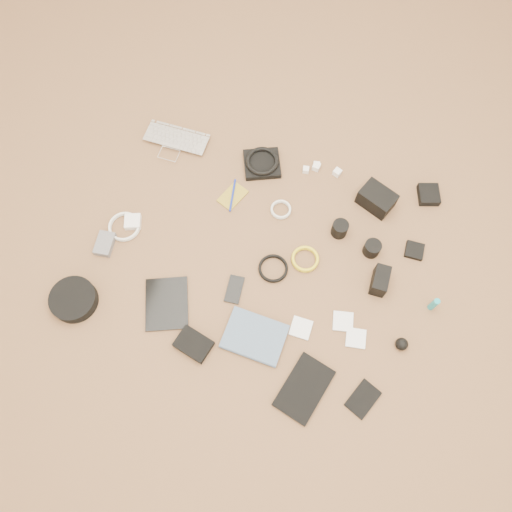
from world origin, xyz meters
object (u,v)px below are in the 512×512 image
(laptop, at_px, (173,146))
(tablet, at_px, (167,304))
(paperback, at_px, (247,358))
(phone, at_px, (234,289))
(dslr_camera, at_px, (377,199))
(headphone_case, at_px, (74,300))

(laptop, height_order, tablet, laptop)
(laptop, height_order, paperback, same)
(phone, relative_size, paperback, 0.50)
(tablet, height_order, paperback, paperback)
(dslr_camera, height_order, paperback, dslr_camera)
(dslr_camera, relative_size, paperback, 0.63)
(laptop, bearing_deg, paperback, -52.99)
(laptop, bearing_deg, phone, -49.65)
(tablet, bearing_deg, phone, 8.17)
(tablet, height_order, headphone_case, headphone_case)
(tablet, bearing_deg, paperback, -38.31)
(phone, height_order, headphone_case, headphone_case)
(tablet, distance_m, phone, 0.27)
(laptop, distance_m, tablet, 0.73)
(headphone_case, bearing_deg, phone, 22.59)
(phone, xyz_separation_m, paperback, (0.13, -0.24, 0.01))
(paperback, bearing_deg, headphone_case, 91.93)
(dslr_camera, distance_m, headphone_case, 1.29)
(dslr_camera, height_order, phone, dslr_camera)
(dslr_camera, xyz_separation_m, paperback, (-0.31, -0.79, -0.03))
(tablet, relative_size, headphone_case, 1.18)
(phone, relative_size, headphone_case, 0.63)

